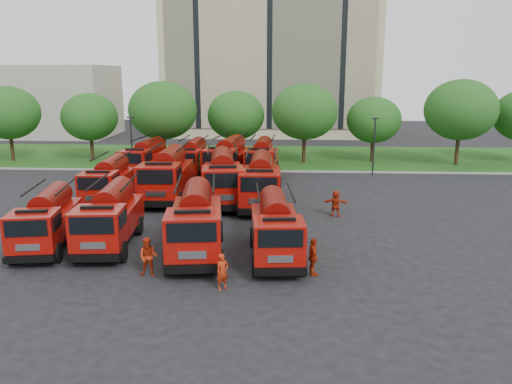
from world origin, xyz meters
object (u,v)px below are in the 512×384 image
(fire_truck_3, at_px, (276,228))
(fire_truck_5, at_px, (167,175))
(fire_truck_7, at_px, (261,181))
(firefighter_5, at_px, (335,216))
(fire_truck_1, at_px, (110,217))
(firefighter_0, at_px, (223,289))
(firefighter_4, at_px, (86,211))
(fire_truck_2, at_px, (196,222))
(fire_truck_8, at_px, (146,158))
(fire_truck_4, at_px, (109,181))
(fire_truck_11, at_px, (262,159))
(firefighter_1, at_px, (149,276))
(fire_truck_9, at_px, (192,158))
(fire_truck_10, at_px, (228,158))
(fire_truck_6, at_px, (223,178))
(firefighter_3, at_px, (271,266))
(fire_truck_0, at_px, (47,220))
(firefighter_2, at_px, (313,275))

(fire_truck_3, distance_m, fire_truck_5, 13.83)
(fire_truck_7, xyz_separation_m, firefighter_5, (4.89, -2.25, -1.74))
(fire_truck_1, relative_size, firefighter_0, 4.48)
(firefighter_4, bearing_deg, fire_truck_7, -125.74)
(fire_truck_2, distance_m, fire_truck_8, 20.63)
(fire_truck_4, bearing_deg, fire_truck_11, 39.34)
(fire_truck_3, relative_size, fire_truck_11, 0.93)
(fire_truck_2, height_order, firefighter_0, fire_truck_2)
(fire_truck_3, height_order, fire_truck_4, fire_truck_4)
(firefighter_0, bearing_deg, fire_truck_5, 72.47)
(firefighter_1, bearing_deg, fire_truck_9, 94.72)
(fire_truck_7, relative_size, firefighter_1, 4.22)
(fire_truck_11, distance_m, firefighter_0, 23.59)
(fire_truck_1, xyz_separation_m, fire_truck_2, (4.72, -0.97, 0.10))
(fire_truck_7, relative_size, firefighter_4, 4.97)
(fire_truck_2, xyz_separation_m, fire_truck_8, (-7.71, 19.14, -0.08))
(fire_truck_10, bearing_deg, firefighter_1, -84.79)
(fire_truck_4, height_order, fire_truck_6, fire_truck_6)
(fire_truck_4, relative_size, firefighter_4, 4.47)
(fire_truck_7, bearing_deg, fire_truck_11, 90.93)
(firefighter_5, bearing_deg, firefighter_0, 70.15)
(fire_truck_11, xyz_separation_m, firefighter_3, (1.26, -20.79, -1.65))
(fire_truck_11, bearing_deg, fire_truck_7, -85.73)
(fire_truck_1, distance_m, firefighter_1, 5.26)
(firefighter_4, bearing_deg, fire_truck_11, -88.63)
(fire_truck_6, height_order, firefighter_3, fire_truck_6)
(firefighter_4, bearing_deg, firefighter_0, 176.97)
(fire_truck_5, distance_m, firefighter_3, 14.85)
(fire_truck_7, bearing_deg, fire_truck_8, 136.48)
(fire_truck_6, bearing_deg, fire_truck_3, -77.08)
(fire_truck_0, relative_size, firefighter_2, 3.84)
(fire_truck_9, bearing_deg, fire_truck_4, -111.44)
(fire_truck_0, xyz_separation_m, fire_truck_2, (7.93, -0.53, 0.19))
(fire_truck_7, distance_m, fire_truck_10, 9.88)
(fire_truck_4, height_order, fire_truck_8, fire_truck_8)
(fire_truck_8, bearing_deg, firefighter_5, -30.61)
(firefighter_3, bearing_deg, firefighter_1, 15.85)
(fire_truck_2, relative_size, firefighter_3, 4.26)
(fire_truck_0, height_order, fire_truck_6, fire_truck_6)
(fire_truck_1, relative_size, firefighter_4, 4.61)
(fire_truck_10, distance_m, firefighter_5, 14.26)
(fire_truck_8, xyz_separation_m, firefighter_5, (15.47, -11.98, -1.60))
(fire_truck_9, distance_m, firefighter_3, 22.31)
(fire_truck_4, xyz_separation_m, fire_truck_5, (3.91, 1.14, 0.26))
(fire_truck_3, height_order, fire_truck_8, fire_truck_8)
(firefighter_0, bearing_deg, fire_truck_7, 47.33)
(firefighter_1, xyz_separation_m, firefighter_4, (-7.04, 10.58, 0.00))
(fire_truck_1, relative_size, fire_truck_3, 1.04)
(fire_truck_3, distance_m, firefighter_4, 15.03)
(firefighter_0, bearing_deg, firefighter_5, 24.21)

